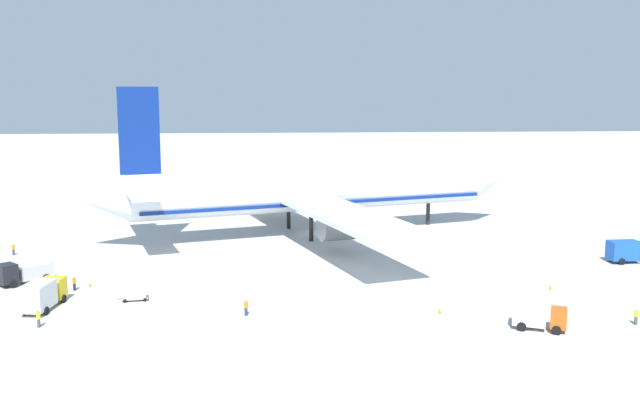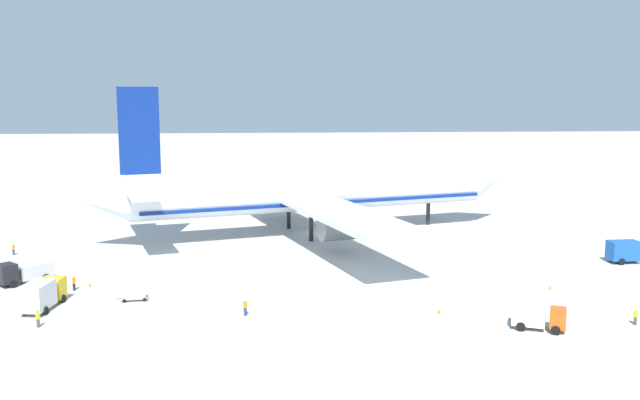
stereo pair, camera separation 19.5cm
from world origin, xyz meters
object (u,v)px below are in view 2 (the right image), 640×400
baggage_cart_0 (455,190)px  ground_worker_1 (13,249)px  ground_worker_4 (74,283)px  ground_worker_0 (38,319)px  baggage_cart_1 (133,197)px  ground_worker_3 (636,317)px  ground_worker_2 (245,307)px  traffic_cone_2 (550,287)px  service_truck_2 (538,316)px  service_truck_5 (631,251)px  service_truck_0 (42,293)px  traffic_cone_1 (439,311)px  traffic_cone_0 (383,193)px  baggage_cart_2 (135,294)px  service_truck_1 (24,272)px  traffic_cone_3 (90,285)px  airliner (310,190)px

baggage_cart_0 → ground_worker_1: bearing=-144.8°
ground_worker_4 → ground_worker_0: bearing=-90.3°
baggage_cart_1 → ground_worker_1: ground_worker_1 is taller
ground_worker_1 → ground_worker_3: 82.02m
ground_worker_0 → ground_worker_4: size_ratio=1.01×
ground_worker_2 → traffic_cone_2: ground_worker_2 is taller
baggage_cart_0 → ground_worker_2: ground_worker_2 is taller
service_truck_2 → baggage_cart_1: service_truck_2 is taller
service_truck_5 → ground_worker_4: service_truck_5 is taller
ground_worker_1 → ground_worker_2: ground_worker_2 is taller
service_truck_0 → service_truck_5: service_truck_0 is taller
baggage_cart_1 → service_truck_5: bearing=-38.8°
baggage_cart_1 → traffic_cone_1: bearing=-60.7°
baggage_cart_0 → traffic_cone_0: size_ratio=6.26×
baggage_cart_1 → baggage_cart_2: bearing=-79.6°
service_truck_1 → ground_worker_2: bearing=-28.6°
traffic_cone_0 → traffic_cone_3: bearing=-123.0°
baggage_cart_1 → ground_worker_0: ground_worker_0 is taller
ground_worker_0 → traffic_cone_0: (50.08, 89.41, -0.62)m
service_truck_2 → traffic_cone_3: service_truck_2 is taller
service_truck_2 → baggage_cart_1: bearing=121.8°
airliner → baggage_cart_1: airliner is taller
traffic_cone_2 → traffic_cone_0: bearing=94.5°
service_truck_5 → traffic_cone_2: (-16.49, -12.18, -1.39)m
baggage_cart_2 → airliner: bearing=58.4°
baggage_cart_0 → traffic_cone_3: bearing=-131.2°
baggage_cart_0 → ground_worker_2: bearing=-118.0°
service_truck_0 → ground_worker_0: service_truck_0 is taller
service_truck_0 → ground_worker_4: size_ratio=4.09×
service_truck_1 → traffic_cone_0: service_truck_1 is taller
service_truck_2 → traffic_cone_2: (7.00, 13.68, -1.12)m
ground_worker_4 → ground_worker_2: bearing=-28.7°
airliner → traffic_cone_3: bearing=-133.6°
airliner → baggage_cart_0: size_ratio=21.01×
traffic_cone_3 → service_truck_1: bearing=164.1°
ground_worker_2 → ground_worker_3: size_ratio=1.01×
baggage_cart_1 → ground_worker_3: ground_worker_3 is taller
airliner → service_truck_0: (-31.48, -38.58, -5.54)m
baggage_cart_0 → traffic_cone_2: (-10.57, -80.41, -0.38)m
airliner → service_truck_2: 53.29m
airliner → service_truck_0: bearing=-129.2°
ground_worker_0 → ground_worker_3: bearing=-4.0°
service_truck_5 → traffic_cone_0: 71.92m
ground_worker_4 → service_truck_1: bearing=151.4°
baggage_cart_2 → ground_worker_1: size_ratio=2.16×
traffic_cone_2 → ground_worker_2: bearing=-169.0°
baggage_cart_0 → traffic_cone_0: bearing=-180.0°
service_truck_0 → ground_worker_2: bearing=-10.5°
baggage_cart_2 → traffic_cone_0: bearing=62.5°
service_truck_1 → service_truck_5: bearing=3.0°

